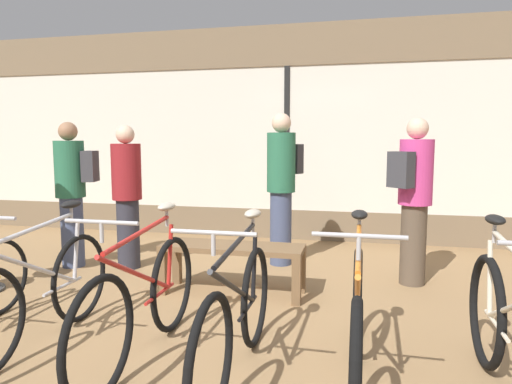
% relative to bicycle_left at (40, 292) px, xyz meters
% --- Properties ---
extents(ground_plane, '(24.00, 24.00, 0.00)m').
position_rel_bicycle_left_xyz_m(ground_plane, '(1.16, 0.20, -0.40)').
color(ground_plane, '#99754C').
extents(shop_back_wall, '(12.00, 0.08, 3.20)m').
position_rel_bicycle_left_xyz_m(shop_back_wall, '(1.16, 4.06, 1.23)').
color(shop_back_wall, '#7A664C').
rests_on(shop_back_wall, ground_plane).
extents(bicycle_left, '(0.46, 1.74, 1.05)m').
position_rel_bicycle_left_xyz_m(bicycle_left, '(0.00, 0.00, 0.00)').
color(bicycle_left, black).
rests_on(bicycle_left, ground_plane).
extents(bicycle_center_left, '(0.46, 1.78, 1.05)m').
position_rel_bicycle_left_xyz_m(bicycle_center_left, '(0.83, -0.02, 0.00)').
color(bicycle_center_left, black).
rests_on(bicycle_center_left, ground_plane).
extents(bicycle_center_right, '(0.46, 1.74, 1.04)m').
position_rel_bicycle_left_xyz_m(bicycle_center_right, '(1.53, -0.12, -0.00)').
color(bicycle_center_right, black).
rests_on(bicycle_center_right, ground_plane).
extents(bicycle_right, '(0.46, 1.79, 1.05)m').
position_rel_bicycle_left_xyz_m(bicycle_right, '(2.26, -0.06, -0.00)').
color(bicycle_right, black).
rests_on(bicycle_right, ground_plane).
extents(bicycle_far_right, '(0.46, 1.80, 1.06)m').
position_rel_bicycle_left_xyz_m(bicycle_far_right, '(3.10, -0.11, 0.00)').
color(bicycle_far_right, black).
rests_on(bicycle_far_right, ground_plane).
extents(display_bench, '(1.40, 0.44, 0.49)m').
position_rel_bicycle_left_xyz_m(display_bench, '(1.06, 1.42, -0.01)').
color(display_bench, brown).
rests_on(display_bench, ground_plane).
extents(customer_near_rack, '(0.54, 0.55, 1.73)m').
position_rel_bicycle_left_xyz_m(customer_near_rack, '(2.80, 2.12, 0.53)').
color(customer_near_rack, brown).
rests_on(customer_near_rack, ground_plane).
extents(customer_by_window, '(0.47, 0.56, 1.83)m').
position_rel_bicycle_left_xyz_m(customer_by_window, '(1.34, 2.60, 0.59)').
color(customer_by_window, '#424C6B').
rests_on(customer_by_window, ground_plane).
extents(customer_mid_floor, '(0.36, 0.36, 1.68)m').
position_rel_bicycle_left_xyz_m(customer_mid_floor, '(-0.39, 2.03, 0.48)').
color(customer_mid_floor, '#2D2D38').
rests_on(customer_mid_floor, ground_plane).
extents(customer_near_bench, '(0.54, 0.41, 1.72)m').
position_rel_bicycle_left_xyz_m(customer_near_bench, '(-1.06, 1.94, 0.52)').
color(customer_near_bench, '#424C6B').
rests_on(customer_near_bench, ground_plane).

